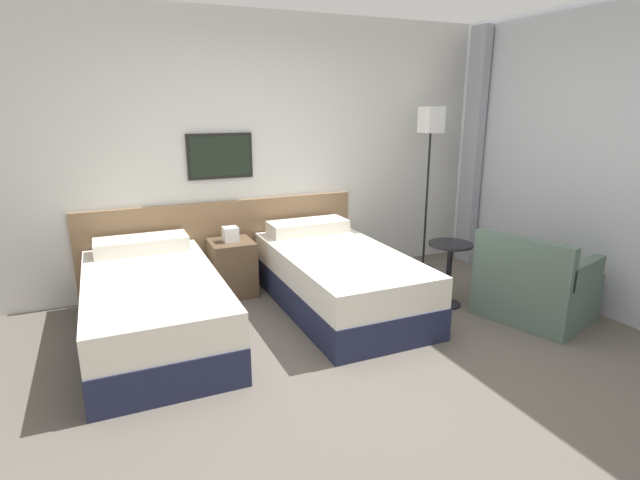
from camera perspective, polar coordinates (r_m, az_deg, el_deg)
ground_plane at (r=3.64m, az=4.90°, el=-14.99°), size 16.00×16.00×0.00m
wall_headboard at (r=5.19m, az=-6.89°, el=9.35°), size 10.00×0.10×2.70m
wall_window at (r=4.86m, az=32.62°, el=7.15°), size 0.21×4.67×2.70m
bed_near_door at (r=4.21m, az=-18.49°, el=-7.19°), size 1.01×1.96×0.66m
bed_near_window at (r=4.61m, az=2.09°, el=-4.37°), size 1.01×1.96×0.66m
nightstand at (r=4.99m, az=-10.01°, el=-3.01°), size 0.41×0.43×0.68m
floor_lamp at (r=5.57m, az=12.49°, el=11.36°), size 0.24×0.24×1.80m
side_table at (r=4.75m, az=14.57°, el=-2.55°), size 0.40×0.40×0.60m
armchair at (r=4.76m, az=23.30°, el=-5.14°), size 0.96×1.02×0.78m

